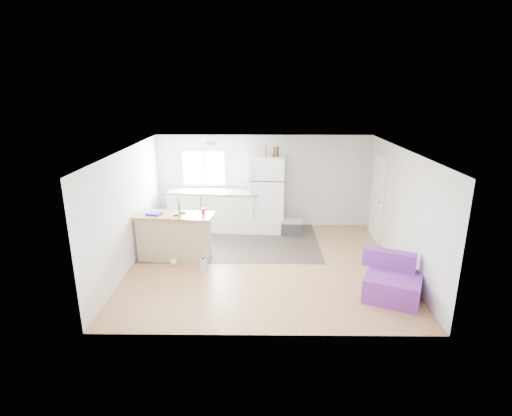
{
  "coord_description": "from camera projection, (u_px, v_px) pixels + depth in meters",
  "views": [
    {
      "loc": [
        -0.08,
        -7.66,
        3.57
      ],
      "look_at": [
        -0.18,
        0.7,
        1.02
      ],
      "focal_mm": 28.0,
      "sensor_mm": 36.0,
      "label": 1
    }
  ],
  "objects": [
    {
      "name": "blue_tray",
      "position": [
        154.0,
        214.0,
        8.35
      ],
      "size": [
        0.35,
        0.29,
        0.04
      ],
      "primitive_type": "cube",
      "rotation": [
        0.0,
        0.0,
        -0.26
      ],
      "color": "#131FB7",
      "rests_on": "peninsula"
    },
    {
      "name": "tool_b",
      "position": [
        176.0,
        215.0,
        8.26
      ],
      "size": [
        0.11,
        0.06,
        0.03
      ],
      "primitive_type": "cube",
      "rotation": [
        0.0,
        0.0,
        0.16
      ],
      "color": "black",
      "rests_on": "peninsula"
    },
    {
      "name": "window",
      "position": [
        204.0,
        168.0,
        10.31
      ],
      "size": [
        1.18,
        0.06,
        0.98
      ],
      "color": "white",
      "rests_on": "back_wall"
    },
    {
      "name": "red_cup",
      "position": [
        203.0,
        211.0,
        8.39
      ],
      "size": [
        0.1,
        0.1,
        0.12
      ],
      "primitive_type": "cylinder",
      "rotation": [
        0.0,
        0.0,
        -0.27
      ],
      "color": "red",
      "rests_on": "peninsula"
    },
    {
      "name": "tool_a",
      "position": [
        183.0,
        212.0,
        8.45
      ],
      "size": [
        0.15,
        0.08,
        0.03
      ],
      "primitive_type": "cube",
      "rotation": [
        0.0,
        0.0,
        0.24
      ],
      "color": "black",
      "rests_on": "peninsula"
    },
    {
      "name": "vinyl_zone",
      "position": [
        234.0,
        242.0,
        9.57
      ],
      "size": [
        4.05,
        2.5,
        0.0
      ],
      "primitive_type": "cube",
      "color": "#352D28",
      "rests_on": "floor"
    },
    {
      "name": "cleaner_jug",
      "position": [
        203.0,
        265.0,
        8.05
      ],
      "size": [
        0.14,
        0.11,
        0.28
      ],
      "rotation": [
        0.0,
        0.0,
        0.18
      ],
      "color": "silver",
      "rests_on": "floor"
    },
    {
      "name": "room",
      "position": [
        264.0,
        210.0,
        8.02
      ],
      "size": [
        5.51,
        5.01,
        2.41
      ],
      "color": "olive",
      "rests_on": "ground"
    },
    {
      "name": "kitchen_cabinets",
      "position": [
        214.0,
        210.0,
        10.28
      ],
      "size": [
        2.38,
        0.93,
        1.33
      ],
      "rotation": [
        0.0,
        0.0,
        -0.09
      ],
      "color": "white",
      "rests_on": "floor"
    },
    {
      "name": "ceiling_fixture",
      "position": [
        210.0,
        143.0,
        8.84
      ],
      "size": [
        0.3,
        0.3,
        0.07
      ],
      "primitive_type": "cylinder",
      "color": "white",
      "rests_on": "ceiling"
    },
    {
      "name": "cardboard_box",
      "position": [
        261.0,
        151.0,
        9.68
      ],
      "size": [
        0.22,
        0.15,
        0.3
      ],
      "primitive_type": "cube",
      "rotation": [
        0.0,
        0.0,
        -0.29
      ],
      "color": "#9E805A",
      "rests_on": "refrigerator"
    },
    {
      "name": "bottle_right",
      "position": [
        277.0,
        151.0,
        9.78
      ],
      "size": [
        0.07,
        0.07,
        0.25
      ],
      "primitive_type": "cylinder",
      "rotation": [
        0.0,
        0.0,
        -0.06
      ],
      "color": "#3C220A",
      "rests_on": "refrigerator"
    },
    {
      "name": "interior_door",
      "position": [
        378.0,
        198.0,
        9.53
      ],
      "size": [
        0.11,
        0.92,
        2.1
      ],
      "color": "white",
      "rests_on": "right_wall"
    },
    {
      "name": "bottle_left",
      "position": [
        274.0,
        152.0,
        9.69
      ],
      "size": [
        0.09,
        0.09,
        0.25
      ],
      "primitive_type": "cylinder",
      "rotation": [
        0.0,
        0.0,
        0.25
      ],
      "color": "#3C220A",
      "rests_on": "refrigerator"
    },
    {
      "name": "mop",
      "position": [
        175.0,
        254.0,
        8.28
      ],
      "size": [
        0.3,
        0.38,
        1.39
      ],
      "rotation": [
        0.0,
        0.0,
        0.42
      ],
      "color": "green",
      "rests_on": "floor"
    },
    {
      "name": "cooler",
      "position": [
        291.0,
        227.0,
        9.99
      ],
      "size": [
        0.54,
        0.39,
        0.4
      ],
      "rotation": [
        0.0,
        0.0,
        -0.07
      ],
      "color": "#2E2E30",
      "rests_on": "floor"
    },
    {
      "name": "peninsula",
      "position": [
        175.0,
        236.0,
        8.51
      ],
      "size": [
        1.68,
        0.78,
        1.0
      ],
      "rotation": [
        0.0,
        0.0,
        -0.1
      ],
      "color": "#C2AB8C",
      "rests_on": "floor"
    },
    {
      "name": "purple_seat",
      "position": [
        392.0,
        282.0,
        7.01
      ],
      "size": [
        1.19,
        1.19,
        0.75
      ],
      "rotation": [
        0.0,
        0.0,
        -0.43
      ],
      "color": "purple",
      "rests_on": "floor"
    },
    {
      "name": "refrigerator",
      "position": [
        267.0,
        194.0,
        10.08
      ],
      "size": [
        0.9,
        0.86,
        1.92
      ],
      "rotation": [
        0.0,
        0.0,
        -0.08
      ],
      "color": "white",
      "rests_on": "floor"
    }
  ]
}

